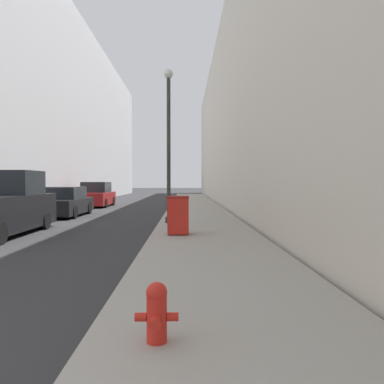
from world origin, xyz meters
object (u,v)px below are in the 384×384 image
Objects in this scene: trash_bin at (178,215)px; lamppost at (169,140)px; parked_sedan_far at (97,195)px; parked_sedan_near at (64,203)px; fire_hydrant at (157,311)px.

trash_bin is 4.27m from lamppost.
trash_bin is 0.20× the size of lamppost.
lamppost is 13.31m from parked_sedan_far.
parked_sedan_far is (-0.09, 7.37, 0.09)m from parked_sedan_near.
parked_sedan_near is (-6.02, 7.63, -0.05)m from trash_bin.
lamppost is (-0.38, 11.15, 3.02)m from fire_hydrant.
trash_bin is at bearing -51.72° from parked_sedan_near.
lamppost reaches higher than parked_sedan_far.
fire_hydrant is 23.67m from parked_sedan_far.
parked_sedan_near reaches higher than trash_bin.
lamppost is 7.61m from parked_sedan_near.
parked_sedan_far is (-6.12, 15.00, 0.05)m from trash_bin.
trash_bin is at bearing -67.82° from parked_sedan_far.
fire_hydrant is 7.89m from trash_bin.
trash_bin is (0.07, 7.89, 0.29)m from fire_hydrant.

